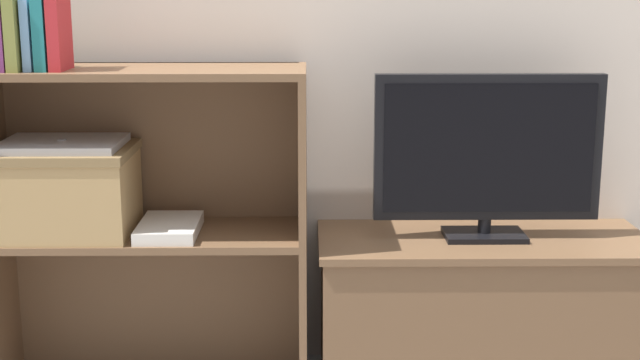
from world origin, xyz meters
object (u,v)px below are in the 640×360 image
(book_plum, at_px, (6,20))
(book_olive, at_px, (19,28))
(magazine_stack, at_px, (169,228))
(book_skyblue, at_px, (32,35))
(laptop, at_px, (62,144))
(storage_basket_left, at_px, (65,187))
(tv, at_px, (488,152))
(book_crimson, at_px, (59,20))
(book_teal, at_px, (44,25))
(tv_stand, at_px, (481,311))

(book_plum, bearing_deg, book_olive, 0.00)
(magazine_stack, bearing_deg, book_olive, -175.61)
(book_skyblue, xyz_separation_m, laptop, (0.05, 0.04, -0.29))
(storage_basket_left, xyz_separation_m, laptop, (0.00, 0.00, 0.12))
(tv, distance_m, book_crimson, 1.17)
(storage_basket_left, height_order, magazine_stack, storage_basket_left)
(tv, height_order, book_teal, book_teal)
(book_crimson, bearing_deg, storage_basket_left, 118.17)
(book_olive, relative_size, book_crimson, 0.83)
(book_olive, bearing_deg, tv, 3.70)
(book_plum, xyz_separation_m, book_skyblue, (0.06, 0.00, -0.04))
(tv_stand, height_order, storage_basket_left, storage_basket_left)
(tv_stand, distance_m, book_teal, 1.40)
(book_skyblue, bearing_deg, magazine_stack, 4.82)
(book_olive, xyz_separation_m, book_crimson, (0.10, 0.00, 0.02))
(tv, distance_m, magazine_stack, 0.88)
(book_plum, height_order, book_olive, book_plum)
(book_teal, distance_m, laptop, 0.32)
(book_plum, bearing_deg, tv_stand, 3.68)
(book_olive, xyz_separation_m, magazine_stack, (0.35, 0.03, -0.53))
(tv_stand, distance_m, book_olive, 1.45)
(tv_stand, distance_m, storage_basket_left, 1.19)
(book_olive, relative_size, storage_basket_left, 0.57)
(book_teal, height_order, book_crimson, book_crimson)
(storage_basket_left, bearing_deg, magazine_stack, -3.50)
(tv, relative_size, book_teal, 2.70)
(tv, xyz_separation_m, book_crimson, (-1.11, -0.08, 0.36))
(tv, bearing_deg, book_crimson, -175.96)
(book_olive, xyz_separation_m, book_skyblue, (0.03, 0.00, -0.02))
(book_skyblue, relative_size, laptop, 0.57)
(book_teal, bearing_deg, tv, 3.91)
(tv, relative_size, laptop, 1.96)
(book_teal, relative_size, magazine_stack, 0.94)
(tv_stand, height_order, laptop, laptop)
(storage_basket_left, relative_size, magazine_stack, 1.50)
(tv_stand, xyz_separation_m, storage_basket_left, (-1.13, -0.04, 0.37))
(book_plum, height_order, book_crimson, book_crimson)
(tv, bearing_deg, tv_stand, 90.00)
(book_skyblue, bearing_deg, laptop, 44.19)
(tv, relative_size, book_crimson, 2.44)
(storage_basket_left, bearing_deg, book_olive, -150.29)
(book_olive, relative_size, book_teal, 0.92)
(book_teal, distance_m, book_crimson, 0.04)
(book_teal, bearing_deg, book_crimson, 0.00)
(tv_stand, height_order, book_plum, book_plum)
(tv_stand, relative_size, laptop, 2.92)
(book_plum, relative_size, storage_basket_left, 0.68)
(storage_basket_left, distance_m, magazine_stack, 0.30)
(book_crimson, xyz_separation_m, laptop, (-0.02, 0.04, -0.32))
(book_plum, xyz_separation_m, storage_basket_left, (0.11, 0.04, -0.44))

